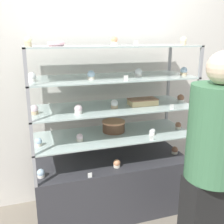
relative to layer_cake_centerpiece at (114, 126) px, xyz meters
name	(u,v)px	position (x,y,z in m)	size (l,w,h in m)	color
ground_plane	(112,209)	(-0.04, -0.06, -0.87)	(20.00, 20.00, 0.00)	gray
back_wall	(100,76)	(-0.04, 0.36, 0.43)	(8.00, 0.05, 2.60)	silver
display_base	(112,186)	(-0.04, -0.06, -0.60)	(1.45, 0.55, 0.55)	#333338
display_riser_lower	(112,135)	(-0.04, -0.06, -0.07)	(1.45, 0.55, 0.27)	#99999E
display_riser_middle	(112,108)	(-0.04, -0.06, 0.20)	(1.45, 0.55, 0.27)	#99999E
display_riser_upper	(112,78)	(-0.04, -0.06, 0.47)	(1.45, 0.55, 0.27)	#99999E
display_riser_top	(112,47)	(-0.04, -0.06, 0.74)	(1.45, 0.55, 0.27)	#99999E
layer_cake_centerpiece	(114,126)	(0.00, 0.00, 0.00)	(0.22, 0.22, 0.11)	brown
sheet_cake_frosted	(143,102)	(0.25, -0.10, 0.24)	(0.26, 0.14, 0.06)	#DBBC84
cupcake_0	(41,173)	(-0.70, -0.18, -0.29)	(0.06, 0.06, 0.07)	white
cupcake_1	(116,164)	(-0.04, -0.21, -0.29)	(0.06, 0.06, 0.07)	beige
cupcake_2	(175,150)	(0.62, -0.11, -0.29)	(0.06, 0.06, 0.07)	beige
price_tag_0	(90,175)	(-0.31, -0.31, -0.30)	(0.04, 0.00, 0.04)	white
cupcake_3	(39,142)	(-0.70, -0.14, -0.02)	(0.06, 0.06, 0.07)	beige
cupcake_4	(80,138)	(-0.35, -0.14, -0.02)	(0.06, 0.06, 0.07)	beige
cupcake_5	(152,132)	(0.31, -0.20, -0.02)	(0.06, 0.06, 0.07)	white
cupcake_6	(178,126)	(0.63, -0.12, -0.02)	(0.06, 0.06, 0.07)	beige
price_tag_1	(152,138)	(0.25, -0.31, -0.03)	(0.04, 0.00, 0.04)	white
cupcake_7	(34,110)	(-0.71, -0.11, 0.25)	(0.07, 0.07, 0.08)	#CCB28C
cupcake_8	(78,109)	(-0.37, -0.21, 0.25)	(0.07, 0.07, 0.08)	white
cupcake_9	(114,104)	(-0.04, -0.13, 0.25)	(0.07, 0.07, 0.08)	#CCB28C
cupcake_10	(181,99)	(0.64, -0.11, 0.25)	(0.07, 0.07, 0.08)	white
price_tag_2	(172,107)	(0.43, -0.31, 0.24)	(0.04, 0.00, 0.04)	white
cupcake_11	(32,77)	(-0.71, -0.12, 0.52)	(0.06, 0.06, 0.07)	white
cupcake_12	(91,75)	(-0.25, -0.16, 0.52)	(0.06, 0.06, 0.07)	beige
cupcake_13	(139,73)	(0.19, -0.13, 0.52)	(0.06, 0.06, 0.07)	white
cupcake_14	(184,71)	(0.62, -0.16, 0.52)	(0.06, 0.06, 0.07)	#CCB28C
price_tag_3	(126,78)	(0.00, -0.31, 0.50)	(0.04, 0.00, 0.04)	white
cupcake_15	(28,42)	(-0.72, -0.15, 0.78)	(0.05, 0.05, 0.07)	#CCB28C
cupcake_16	(114,41)	(-0.05, -0.16, 0.78)	(0.05, 0.05, 0.07)	white
cupcake_17	(184,41)	(0.62, -0.12, 0.78)	(0.05, 0.05, 0.07)	#CCB28C
price_tag_4	(136,43)	(0.08, -0.31, 0.77)	(0.04, 0.00, 0.04)	white
donut_glazed	(56,43)	(-0.50, -0.06, 0.77)	(0.14, 0.14, 0.04)	#EFB2BC
customer_figure	(213,162)	(0.42, -0.90, -0.01)	(0.38, 0.38, 1.61)	black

